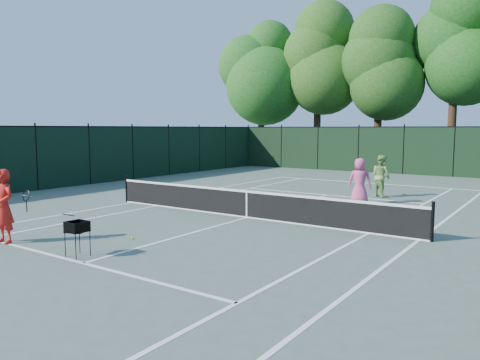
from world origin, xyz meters
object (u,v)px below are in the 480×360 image
Objects in this scene: coach at (3,206)px; loose_ball_midcourt at (132,238)px; player_pink at (360,181)px; ball_hopper at (77,227)px; player_green at (381,176)px.

coach is 3.33m from loose_ball_midcourt.
player_pink is 2.20× the size of ball_hopper.
ball_hopper is at bearing 1.68° from coach.
loose_ball_midcourt is (-2.87, -9.03, -0.87)m from player_pink.
player_pink is 9.52m from loose_ball_midcourt.
coach is 2.33× the size of ball_hopper.
player_pink reaches higher than loose_ball_midcourt.
coach is 1.06× the size of player_green.
coach is at bearing 167.43° from ball_hopper.
player_pink is at bearing 60.40° from coach.
loose_ball_midcourt is at bearing 107.02° from player_green.
player_green is (5.28, 13.64, -0.05)m from coach.
coach is 2.65m from ball_hopper.
player_pink is (5.24, 11.19, -0.05)m from coach.
loose_ball_midcourt is at bearing 37.89° from coach.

